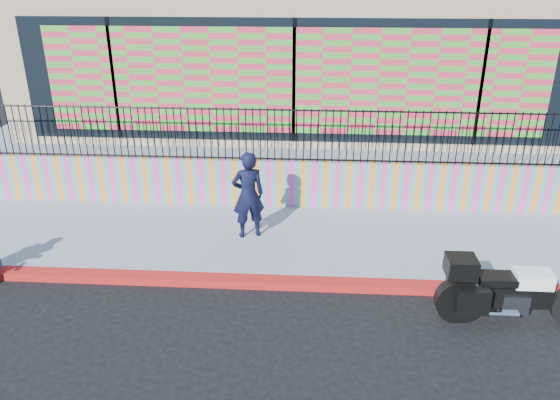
{
  "coord_description": "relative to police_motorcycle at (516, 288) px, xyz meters",
  "views": [
    {
      "loc": [
        0.49,
        -8.36,
        5.34
      ],
      "look_at": [
        -0.13,
        1.2,
        1.17
      ],
      "focal_mm": 35.0,
      "sensor_mm": 36.0,
      "label": 1
    }
  ],
  "objects": [
    {
      "name": "ground",
      "position": [
        -3.73,
        0.81,
        -0.64
      ],
      "size": [
        90.0,
        90.0,
        0.0
      ],
      "primitive_type": "plane",
      "color": "black",
      "rests_on": "ground"
    },
    {
      "name": "red_curb",
      "position": [
        -3.73,
        0.81,
        -0.57
      ],
      "size": [
        16.0,
        0.3,
        0.15
      ],
      "primitive_type": "cube",
      "color": "#A0220B",
      "rests_on": "ground"
    },
    {
      "name": "sidewalk",
      "position": [
        -3.73,
        2.46,
        -0.57
      ],
      "size": [
        16.0,
        3.0,
        0.15
      ],
      "primitive_type": "cube",
      "color": "#8A93A6",
      "rests_on": "ground"
    },
    {
      "name": "mural_wall",
      "position": [
        -3.73,
        4.06,
        0.06
      ],
      "size": [
        16.0,
        0.2,
        1.1
      ],
      "primitive_type": "cube",
      "color": "#FF439F",
      "rests_on": "sidewalk"
    },
    {
      "name": "metal_fence",
      "position": [
        -3.73,
        4.06,
        1.21
      ],
      "size": [
        15.8,
        0.04,
        1.2
      ],
      "primitive_type": null,
      "color": "black",
      "rests_on": "mural_wall"
    },
    {
      "name": "elevated_platform",
      "position": [
        -3.73,
        9.16,
        -0.02
      ],
      "size": [
        16.0,
        10.0,
        1.25
      ],
      "primitive_type": "cube",
      "color": "#8A93A6",
      "rests_on": "ground"
    },
    {
      "name": "storefront_building",
      "position": [
        -3.73,
        8.94,
        2.61
      ],
      "size": [
        14.0,
        8.06,
        4.0
      ],
      "color": "tan",
      "rests_on": "elevated_platform"
    },
    {
      "name": "police_motorcycle",
      "position": [
        0.0,
        0.0,
        0.0
      ],
      "size": [
        2.46,
        0.81,
        1.53
      ],
      "color": "black",
      "rests_on": "ground"
    },
    {
      "name": "police_officer",
      "position": [
        -4.53,
        2.47,
        0.42
      ],
      "size": [
        0.77,
        0.62,
        1.82
      ],
      "primitive_type": "imported",
      "rotation": [
        0.0,
        0.0,
        3.47
      ],
      "color": "black",
      "rests_on": "sidewalk"
    }
  ]
}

